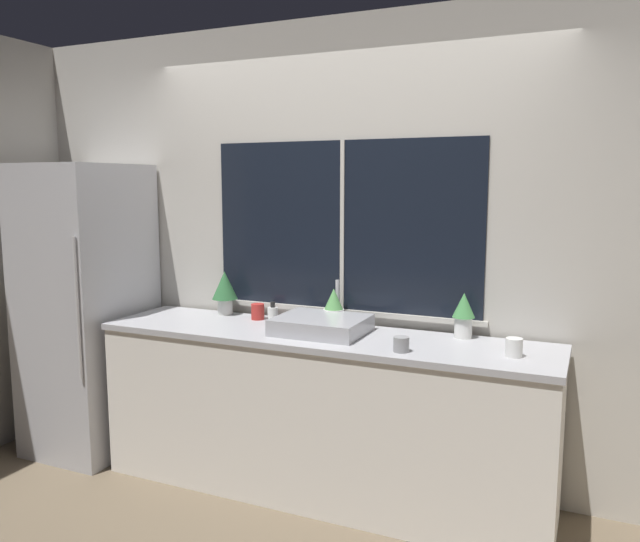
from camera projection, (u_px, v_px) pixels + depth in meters
ground_plane at (298, 515)px, 3.31m from camera, size 14.00×14.00×0.00m
wall_back at (345, 251)px, 3.72m from camera, size 8.00×0.09×2.70m
wall_left at (140, 230)px, 5.39m from camera, size 0.06×7.00×2.70m
counter at (320, 413)px, 3.51m from camera, size 2.57×0.61×0.93m
refrigerator at (88, 309)px, 4.08m from camera, size 0.63×0.73×1.87m
sink at (321, 325)px, 3.46m from camera, size 0.49×0.46×0.27m
potted_plant_left at (225, 288)px, 3.93m from camera, size 0.16×0.16×0.28m
potted_plant_center at (334, 308)px, 3.64m from camera, size 0.12×0.12×0.22m
potted_plant_right at (464, 313)px, 3.33m from camera, size 0.12×0.12×0.25m
soap_bottle at (273, 316)px, 3.63m from camera, size 0.06×0.06×0.14m
mug_red at (258, 312)px, 3.81m from camera, size 0.08×0.08×0.10m
mug_white at (514, 348)px, 2.98m from camera, size 0.08×0.08×0.09m
mug_grey at (401, 344)px, 3.07m from camera, size 0.08×0.08×0.08m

